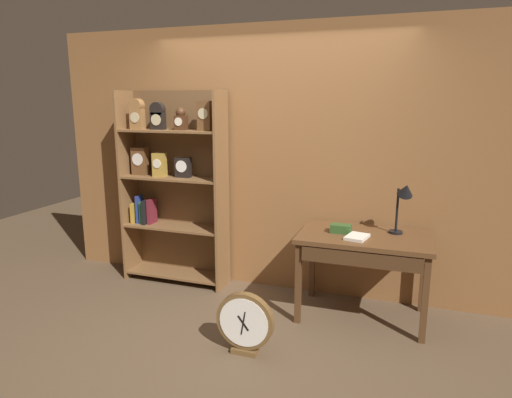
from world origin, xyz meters
TOP-DOWN VIEW (x-y plane):
  - ground_plane at (0.00, 0.00)m, footprint 10.00×10.00m
  - back_wood_panel at (0.00, 1.30)m, footprint 4.80×0.05m
  - bookshelf at (-1.08, 1.11)m, footprint 1.10×0.33m
  - workbench at (0.91, 0.86)m, footprint 1.12×0.68m
  - desk_lamp at (1.21, 0.99)m, footprint 0.21×0.21m
  - toolbox_small at (0.71, 0.88)m, footprint 0.18×0.10m
  - open_repair_manual at (0.86, 0.76)m, footprint 0.20×0.25m
  - round_clock_large at (0.14, -0.01)m, footprint 0.45×0.11m

SIDE VIEW (x-z plane):
  - ground_plane at x=0.00m, z-range 0.00..0.00m
  - round_clock_large at x=0.14m, z-range 0.00..0.49m
  - workbench at x=0.91m, z-range 0.28..1.04m
  - open_repair_manual at x=0.86m, z-range 0.76..0.78m
  - toolbox_small at x=0.71m, z-range 0.76..0.83m
  - bookshelf at x=-1.08m, z-range 0.06..2.04m
  - desk_lamp at x=1.21m, z-range 0.85..1.33m
  - back_wood_panel at x=0.00m, z-range 0.00..2.60m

